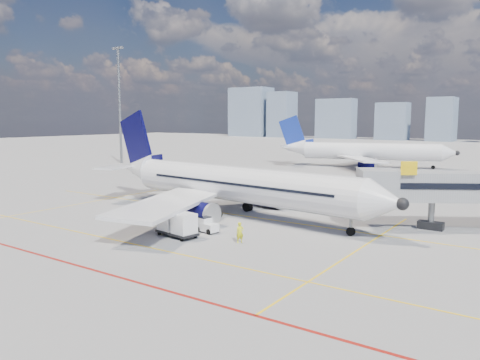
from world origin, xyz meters
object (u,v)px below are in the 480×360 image
(main_aircraft, at_px, (228,184))
(ramp_worker, at_px, (240,233))
(baggage_tug, at_px, (207,225))
(cargo_dolly, at_px, (177,223))
(second_aircraft, at_px, (363,151))
(belt_loader, at_px, (161,211))

(main_aircraft, xyz_separation_m, ramp_worker, (7.58, -8.79, -2.37))
(baggage_tug, bearing_deg, ramp_worker, -6.43)
(cargo_dolly, bearing_deg, second_aircraft, 105.09)
(belt_loader, distance_m, ramp_worker, 13.34)
(second_aircraft, xyz_separation_m, ramp_worker, (12.76, -63.14, -2.38))
(baggage_tug, bearing_deg, main_aircraft, 122.57)
(belt_loader, bearing_deg, cargo_dolly, -50.93)
(second_aircraft, xyz_separation_m, baggage_tug, (8.31, -61.83, -2.59))
(main_aircraft, relative_size, second_aircraft, 1.06)
(main_aircraft, xyz_separation_m, belt_loader, (-5.11, -4.70, -2.68))
(second_aircraft, xyz_separation_m, belt_loader, (0.07, -59.05, -2.68))
(belt_loader, relative_size, ramp_worker, 3.09)
(baggage_tug, bearing_deg, cargo_dolly, -103.05)
(baggage_tug, height_order, belt_loader, belt_loader)
(belt_loader, bearing_deg, main_aircraft, 29.08)
(main_aircraft, distance_m, belt_loader, 7.44)
(cargo_dolly, height_order, belt_loader, cargo_dolly)
(second_aircraft, bearing_deg, main_aircraft, -101.20)
(belt_loader, xyz_separation_m, ramp_worker, (12.69, -4.09, 0.31))
(cargo_dolly, distance_m, ramp_worker, 5.74)
(second_aircraft, distance_m, cargo_dolly, 64.92)
(main_aircraft, height_order, baggage_tug, main_aircraft)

